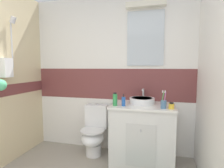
{
  "coord_description": "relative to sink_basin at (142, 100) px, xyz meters",
  "views": [
    {
      "loc": [
        0.73,
        -0.4,
        1.38
      ],
      "look_at": [
        0.17,
        1.81,
        1.16
      ],
      "focal_mm": 28.5,
      "sensor_mm": 36.0,
      "label": 1
    }
  ],
  "objects": [
    {
      "name": "toilet",
      "position": [
        -0.74,
        0.0,
        -0.54
      ],
      "size": [
        0.37,
        0.5,
        0.78
      ],
      "color": "white",
      "rests_on": "ground_plane"
    },
    {
      "name": "hair_gel_jar",
      "position": [
        0.39,
        -0.22,
        -0.01
      ],
      "size": [
        0.07,
        0.07,
        0.08
      ],
      "color": "yellow",
      "rests_on": "vanity_cabinet"
    },
    {
      "name": "wall_back_tiled",
      "position": [
        -0.52,
        0.29,
        0.37
      ],
      "size": [
        3.2,
        0.2,
        2.5
      ],
      "color": "white",
      "rests_on": "ground_plane"
    },
    {
      "name": "shampoo_bottle_tall",
      "position": [
        -0.35,
        -0.22,
        0.04
      ],
      "size": [
        0.06,
        0.06,
        0.18
      ],
      "color": "green",
      "rests_on": "vanity_cabinet"
    },
    {
      "name": "vanity_cabinet",
      "position": [
        0.02,
        -0.04,
        -0.47
      ],
      "size": [
        0.88,
        0.61,
        0.85
      ],
      "color": "silver",
      "rests_on": "ground_plane"
    },
    {
      "name": "soap_dispenser",
      "position": [
        -0.23,
        -0.21,
        0.02
      ],
      "size": [
        0.05,
        0.05,
        0.16
      ],
      "color": "#2659B2",
      "rests_on": "vanity_cabinet"
    },
    {
      "name": "sink_basin",
      "position": [
        0.0,
        0.0,
        0.0
      ],
      "size": [
        0.36,
        0.4,
        0.2
      ],
      "color": "white",
      "rests_on": "vanity_cabinet"
    },
    {
      "name": "toothbrush_cup",
      "position": [
        0.29,
        -0.23,
        0.01
      ],
      "size": [
        0.07,
        0.07,
        0.23
      ],
      "color": "#4C7299",
      "rests_on": "vanity_cabinet"
    }
  ]
}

